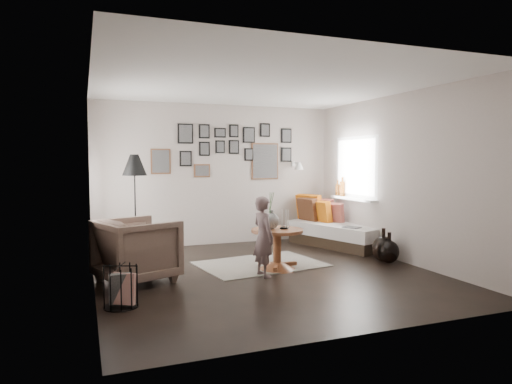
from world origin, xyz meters
name	(u,v)px	position (x,y,z in m)	size (l,w,h in m)	color
ground	(265,273)	(0.00, 0.00, 0.00)	(4.80, 4.80, 0.00)	black
wall_back	(217,175)	(0.00, 2.40, 1.30)	(4.50, 4.50, 0.00)	#AFA299
wall_front	(367,191)	(0.00, -2.40, 1.30)	(4.50, 4.50, 0.00)	#AFA299
wall_left	(92,183)	(-2.25, 0.00, 1.30)	(4.80, 4.80, 0.00)	#AFA299
wall_right	(400,178)	(2.25, 0.00, 1.30)	(4.80, 4.80, 0.00)	#AFA299
ceiling	(266,84)	(0.00, 0.00, 2.60)	(4.80, 4.80, 0.00)	white
door_left	(92,196)	(-2.23, 1.20, 1.05)	(0.00, 2.14, 2.14)	white
window_right	(348,195)	(2.18, 1.34, 0.93)	(0.15, 1.32, 1.30)	white
gallery_wall	(232,151)	(0.29, 2.38, 1.74)	(2.74, 0.03, 1.08)	brown
wall_sconce	(299,166)	(1.55, 2.13, 1.46)	(0.18, 0.36, 0.16)	white
rug	(261,264)	(0.13, 0.51, 0.01)	(1.79, 1.25, 0.01)	beige
pedestal_table	(277,251)	(0.24, 0.14, 0.27)	(0.75, 0.75, 0.59)	brown
vase	(272,218)	(0.16, 0.16, 0.75)	(0.21, 0.21, 0.53)	black
candles	(284,219)	(0.35, 0.14, 0.72)	(0.13, 0.13, 0.28)	black
daybed	(335,230)	(1.97, 1.46, 0.29)	(1.35, 2.01, 0.91)	black
magazine_on_daybed	(352,227)	(1.92, 0.82, 0.43)	(0.21, 0.28, 0.01)	black
armchair	(137,250)	(-1.72, 0.17, 0.41)	(0.88, 0.91, 0.83)	brown
armchair_cushion	(139,244)	(-1.69, 0.22, 0.48)	(0.37, 0.37, 0.09)	beige
floor_lamp	(135,169)	(-1.58, 1.62, 1.43)	(0.39, 0.39, 1.66)	black
magazine_basket	(121,287)	(-2.00, -0.82, 0.22)	(0.46, 0.46, 0.45)	black
demijohn_large	(383,249)	(1.98, 0.02, 0.20)	(0.35, 0.35, 0.52)	black
demijohn_small	(389,251)	(2.00, -0.10, 0.18)	(0.31, 0.31, 0.48)	black
child	(263,237)	(-0.09, -0.16, 0.54)	(0.40, 0.26, 1.09)	#685253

